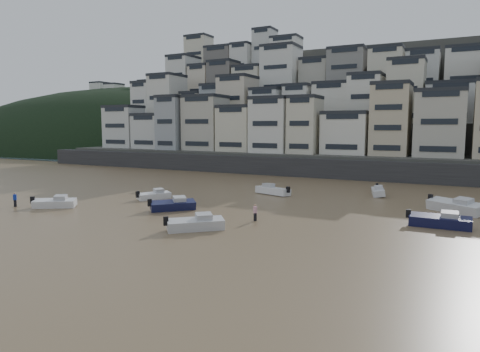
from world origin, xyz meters
The scene contains 14 objects.
sea_strip centered at (-110.00, 145.00, 0.01)m, with size 340.00×340.00×0.00m, color #4D5C6F.
harbor_wall centered at (10.00, 65.00, 1.75)m, with size 140.00×3.00×3.50m, color #38383A.
hillside centered at (14.73, 104.84, 13.01)m, with size 141.04×66.00×50.00m.
headland centered at (-95.00, 135.00, 0.02)m, with size 216.00×135.00×53.33m.
boat_h centered at (8.49, 42.61, 0.79)m, with size 5.76×1.88×1.57m, color white, non-canonical shape.
boat_g centered at (31.42, 40.14, 0.90)m, with size 6.63×2.17×1.81m, color silver, non-canonical shape.
boat_j centered at (-10.59, 21.87, 0.71)m, with size 5.22×1.71×1.42m, color white, non-canonical shape.
boat_d centered at (30.21, 31.76, 0.81)m, with size 5.96×1.95×1.63m, color #12153B, non-canonical shape.
boat_a centered at (10.21, 20.21, 0.78)m, with size 5.72×1.87×1.56m, color silver, non-canonical shape.
boat_i centered at (21.78, 48.52, 0.72)m, with size 5.28×1.73×1.44m, color silver, non-canonical shape.
boat_f centered at (-3.86, 31.89, 0.65)m, with size 4.76×1.56×1.30m, color white, non-canonical shape.
boat_c centered at (2.77, 26.93, 0.75)m, with size 5.53×1.81×1.51m, color #14183F, non-canonical shape.
person_blue centered at (-15.25, 20.11, 0.87)m, with size 0.44×0.44×1.74m, color #1630A6, non-canonical shape.
person_pink centered at (13.44, 26.25, 0.87)m, with size 0.44×0.44×1.74m, color #DB9BB0, non-canonical shape.
Camera 1 is at (31.48, -12.22, 9.60)m, focal length 32.00 mm.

